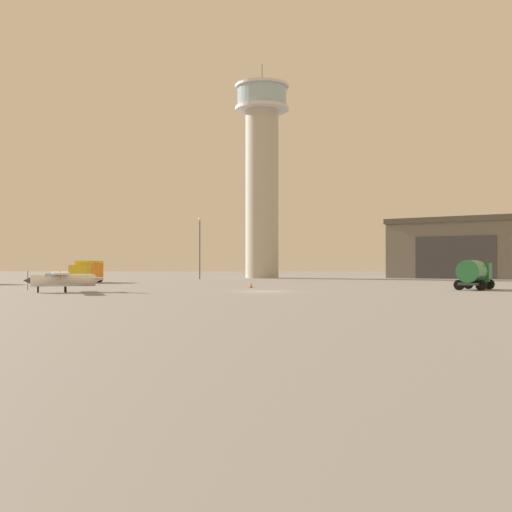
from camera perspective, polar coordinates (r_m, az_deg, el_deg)
name	(u,v)px	position (r m, az deg, el deg)	size (l,w,h in m)	color
ground_plane	(264,291)	(55.92, 0.75, -3.29)	(400.00, 400.00, 0.00)	gray
control_tower	(262,169)	(117.23, 0.56, 8.04)	(10.11, 10.11, 40.37)	#B2AD9E
hangar	(469,249)	(123.14, 19.13, 0.65)	(33.19, 31.85, 11.01)	#6B665B
airplane_white	(64,279)	(56.44, -17.30, -2.01)	(6.81, 8.67, 2.58)	white
truck_fuel_tanker_green	(474,273)	(63.00, 19.50, -1.50)	(4.90, 5.87, 2.86)	#38383D
truck_box_yellow	(87,271)	(87.48, -15.35, -1.30)	(3.89, 6.19, 3.00)	#38383D
light_post_east	(200,244)	(105.07, -5.22, 1.15)	(0.44, 0.44, 10.41)	#38383D
traffic_cone_near_left	(251,284)	(65.65, -0.47, -2.64)	(0.36, 0.36, 0.68)	black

